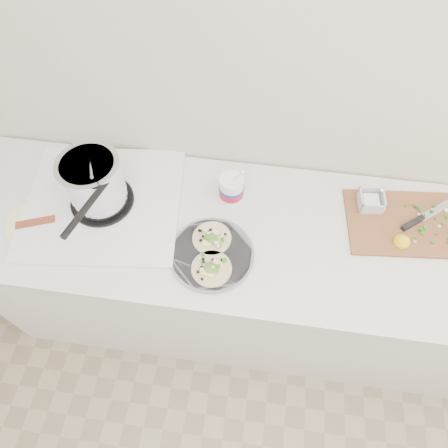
# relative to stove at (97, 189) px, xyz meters

# --- Properties ---
(counter) EXTENTS (2.44, 0.66, 0.90)m
(counter) POSITION_rel_stove_xyz_m (0.66, -0.03, -0.54)
(counter) COLOR silver
(counter) RESTS_ON ground
(stove) EXTENTS (0.65, 0.61, 0.28)m
(stove) POSITION_rel_stove_xyz_m (0.00, 0.00, 0.00)
(stove) COLOR silver
(stove) RESTS_ON counter
(taco_plate) EXTENTS (0.30, 0.30, 0.04)m
(taco_plate) POSITION_rel_stove_xyz_m (0.45, -0.16, -0.08)
(taco_plate) COLOR slate
(taco_plate) RESTS_ON counter
(tub) EXTENTS (0.10, 0.10, 0.21)m
(tub) POSITION_rel_stove_xyz_m (0.49, 0.10, -0.03)
(tub) COLOR white
(tub) RESTS_ON counter
(cutboard) EXTENTS (0.44, 0.33, 0.07)m
(cutboard) POSITION_rel_stove_xyz_m (1.14, 0.08, -0.08)
(cutboard) COLOR brown
(cutboard) RESTS_ON counter
(bacon_plate) EXTENTS (0.22, 0.22, 0.02)m
(bacon_plate) POSITION_rel_stove_xyz_m (-0.22, -0.13, -0.09)
(bacon_plate) COLOR beige
(bacon_plate) RESTS_ON counter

